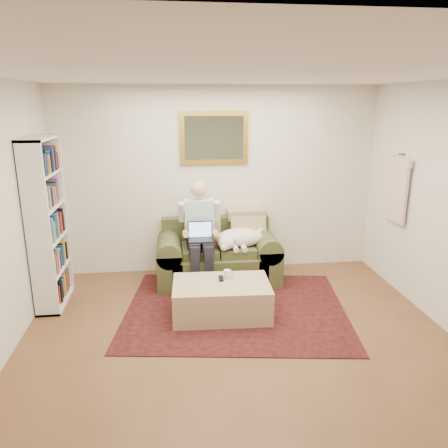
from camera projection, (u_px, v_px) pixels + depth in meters
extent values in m
cube|color=brown|center=(246.00, 365.00, 4.09)|extent=(4.50, 5.00, 0.01)
cube|color=white|center=(250.00, 73.00, 3.38)|extent=(4.50, 5.00, 0.01)
cube|color=white|center=(217.00, 181.00, 6.12)|extent=(4.50, 0.01, 2.60)
cube|color=black|center=(236.00, 309.00, 5.19)|extent=(2.82, 2.38, 0.01)
cube|color=#444424|center=(218.00, 267.00, 5.96)|extent=(1.24, 0.80, 0.40)
cube|color=#444424|center=(215.00, 231.00, 6.18)|extent=(1.50, 0.17, 0.41)
cube|color=#444424|center=(170.00, 265.00, 5.87)|extent=(0.33, 0.80, 0.83)
cube|color=#444424|center=(265.00, 261.00, 6.02)|extent=(0.33, 0.80, 0.83)
cube|color=#444424|center=(200.00, 251.00, 5.81)|extent=(0.47, 0.54, 0.12)
cube|color=#444424|center=(237.00, 249.00, 5.87)|extent=(0.47, 0.54, 0.12)
cube|color=black|center=(201.00, 240.00, 5.58)|extent=(0.32, 0.22, 0.02)
cube|color=black|center=(200.00, 229.00, 5.66)|extent=(0.32, 0.06, 0.22)
cube|color=#99BFF2|center=(200.00, 230.00, 5.65)|extent=(0.29, 0.04, 0.19)
cube|color=tan|center=(221.00, 299.00, 5.00)|extent=(1.12, 0.74, 0.40)
cylinder|color=white|center=(227.00, 274.00, 5.06)|extent=(0.08, 0.08, 0.10)
cube|color=black|center=(221.00, 278.00, 5.05)|extent=(0.06, 0.15, 0.02)
cube|color=gold|center=(214.00, 138.00, 5.93)|extent=(0.94, 0.04, 0.72)
cube|color=gray|center=(214.00, 138.00, 5.91)|extent=(0.80, 0.01, 0.58)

